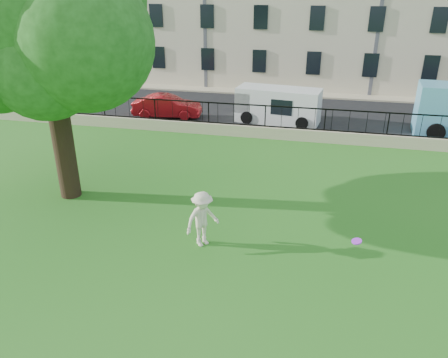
% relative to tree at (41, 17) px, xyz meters
% --- Properties ---
extents(ground, '(120.00, 120.00, 0.00)m').
position_rel_tree_xyz_m(ground, '(6.36, -3.70, -6.36)').
color(ground, '#24701A').
rests_on(ground, ground).
extents(retaining_wall, '(50.00, 0.40, 0.60)m').
position_rel_tree_xyz_m(retaining_wall, '(6.36, 8.30, -6.06)').
color(retaining_wall, tan).
rests_on(retaining_wall, ground).
extents(iron_railing, '(50.00, 0.05, 1.13)m').
position_rel_tree_xyz_m(iron_railing, '(6.36, 8.30, -5.21)').
color(iron_railing, black).
rests_on(iron_railing, retaining_wall).
extents(street, '(60.00, 9.00, 0.01)m').
position_rel_tree_xyz_m(street, '(6.36, 13.00, -6.36)').
color(street, black).
rests_on(street, ground).
extents(sidewalk, '(60.00, 1.40, 0.12)m').
position_rel_tree_xyz_m(sidewalk, '(6.36, 18.20, -6.30)').
color(sidewalk, tan).
rests_on(sidewalk, ground).
extents(tree, '(7.88, 6.08, 9.65)m').
position_rel_tree_xyz_m(tree, '(0.00, 0.00, 0.00)').
color(tree, black).
rests_on(tree, ground).
extents(man, '(1.25, 1.30, 1.78)m').
position_rel_tree_xyz_m(man, '(5.93, -2.27, -5.47)').
color(man, beige).
rests_on(man, ground).
extents(frisbee, '(0.35, 0.36, 0.12)m').
position_rel_tree_xyz_m(frisbee, '(10.36, -2.93, -5.22)').
color(frisbee, '#A629E9').
extents(red_sedan, '(4.18, 1.91, 1.33)m').
position_rel_tree_xyz_m(red_sedan, '(0.14, 10.78, -5.70)').
color(red_sedan, '#B1151C').
rests_on(red_sedan, street).
extents(white_van, '(4.88, 2.43, 1.97)m').
position_rel_tree_xyz_m(white_van, '(6.70, 11.28, -5.38)').
color(white_van, silver).
rests_on(white_van, street).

